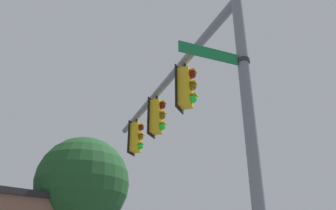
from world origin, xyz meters
The scene contains 7 objects.
signal_pole centered at (0.00, 0.00, 3.91)m, with size 0.21×0.21×7.82m, color slate.
mast_arm centered at (-2.95, -2.92, 6.98)m, with size 0.21×0.21×8.30m, color slate.
traffic_light_nearest_pole centered at (-1.79, -1.75, 6.18)m, with size 0.54×0.49×1.31m.
traffic_light_mid_inner centered at (-3.28, -3.22, 6.18)m, with size 0.54×0.49×1.31m.
traffic_light_mid_outer centered at (-4.77, -4.70, 6.18)m, with size 0.54×0.49×1.31m.
street_name_sign centered at (0.31, -0.32, 5.53)m, with size 1.07×1.08×0.22m.
tree_by_storefront centered at (-10.26, -10.85, 6.06)m, with size 5.16×5.16×8.66m.
Camera 1 is at (5.61, 0.77, 2.11)m, focal length 36.58 mm.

